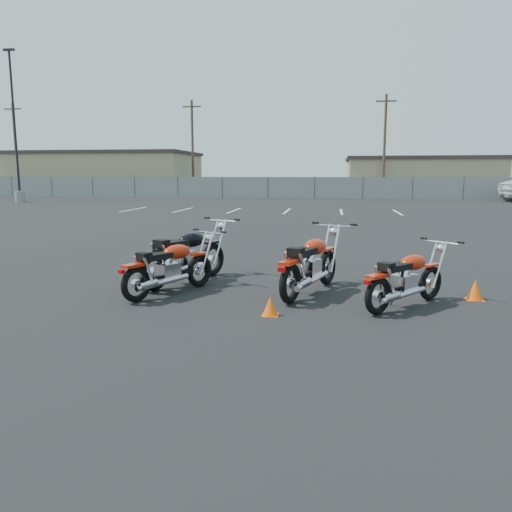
# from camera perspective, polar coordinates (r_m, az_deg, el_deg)

# --- Properties ---
(ground) EXTENTS (120.00, 120.00, 0.00)m
(ground) POSITION_cam_1_polar(r_m,az_deg,el_deg) (8.20, -2.02, -5.13)
(ground) COLOR black
(ground) RESTS_ON ground
(motorcycle_front_red) EXTENTS (1.40, 2.00, 1.03)m
(motorcycle_front_red) POSITION_cam_1_polar(r_m,az_deg,el_deg) (8.68, -9.83, -1.29)
(motorcycle_front_red) COLOR black
(motorcycle_front_red) RESTS_ON ground
(motorcycle_second_black) EXTENTS (1.46, 2.30, 1.16)m
(motorcycle_second_black) POSITION_cam_1_polar(r_m,az_deg,el_deg) (9.50, -8.08, 0.05)
(motorcycle_second_black) COLOR black
(motorcycle_second_black) RESTS_ON ground
(motorcycle_third_red) EXTENTS (1.29, 2.29, 1.14)m
(motorcycle_third_red) POSITION_cam_1_polar(r_m,az_deg,el_deg) (8.63, 6.27, -0.93)
(motorcycle_third_red) COLOR black
(motorcycle_third_red) RESTS_ON ground
(motorcycle_rear_red) EXTENTS (1.64, 1.74, 0.99)m
(motorcycle_rear_red) POSITION_cam_1_polar(r_m,az_deg,el_deg) (8.06, 16.81, -2.52)
(motorcycle_rear_red) COLOR black
(motorcycle_rear_red) RESTS_ON ground
(training_cone_near) EXTENTS (0.22, 0.22, 0.27)m
(training_cone_near) POSITION_cam_1_polar(r_m,az_deg,el_deg) (9.88, 15.88, -2.20)
(training_cone_near) COLOR #FF5C0D
(training_cone_near) RESTS_ON ground
(training_cone_far) EXTENTS (0.28, 0.28, 0.33)m
(training_cone_far) POSITION_cam_1_polar(r_m,az_deg,el_deg) (8.97, 23.76, -3.58)
(training_cone_far) COLOR #FF5C0D
(training_cone_far) RESTS_ON ground
(training_cone_extra) EXTENTS (0.24, 0.24, 0.29)m
(training_cone_extra) POSITION_cam_1_polar(r_m,az_deg,el_deg) (7.33, 1.65, -5.73)
(training_cone_extra) COLOR #FF5C0D
(training_cone_extra) RESTS_ON ground
(light_pole_west) EXTENTS (0.80, 0.70, 10.75)m
(light_pole_west) POSITION_cam_1_polar(r_m,az_deg,el_deg) (40.80, -25.60, 9.56)
(light_pole_west) COLOR gray
(light_pole_west) RESTS_ON ground
(chainlink_fence) EXTENTS (80.06, 0.06, 1.80)m
(chainlink_fence) POSITION_cam_1_polar(r_m,az_deg,el_deg) (42.85, 6.72, 7.76)
(chainlink_fence) COLOR slate
(chainlink_fence) RESTS_ON ground
(tan_building_west) EXTENTS (18.40, 10.40, 4.30)m
(tan_building_west) POSITION_cam_1_polar(r_m,az_deg,el_deg) (55.06, -16.82, 9.08)
(tan_building_west) COLOR tan
(tan_building_west) RESTS_ON ground
(tan_building_east) EXTENTS (14.40, 9.40, 3.70)m
(tan_building_east) POSITION_cam_1_polar(r_m,az_deg,el_deg) (52.50, 18.20, 8.69)
(tan_building_east) COLOR tan
(tan_building_east) RESTS_ON ground
(utility_pole_a) EXTENTS (1.80, 0.24, 9.00)m
(utility_pole_a) POSITION_cam_1_polar(r_m,az_deg,el_deg) (56.47, -25.77, 11.12)
(utility_pole_a) COLOR #463020
(utility_pole_a) RESTS_ON ground
(utility_pole_b) EXTENTS (1.80, 0.24, 9.00)m
(utility_pole_b) POSITION_cam_1_polar(r_m,az_deg,el_deg) (49.74, -7.26, 12.32)
(utility_pole_b) COLOR #463020
(utility_pole_b) RESTS_ON ground
(utility_pole_c) EXTENTS (1.80, 0.24, 9.00)m
(utility_pole_c) POSITION_cam_1_polar(r_m,az_deg,el_deg) (47.10, 14.47, 12.28)
(utility_pole_c) COLOR #463020
(utility_pole_c) RESTS_ON ground
(parking_line_stripes) EXTENTS (15.12, 4.00, 0.01)m
(parking_line_stripes) POSITION_cam_1_polar(r_m,az_deg,el_deg) (28.16, 0.50, 5.19)
(parking_line_stripes) COLOR silver
(parking_line_stripes) RESTS_ON ground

